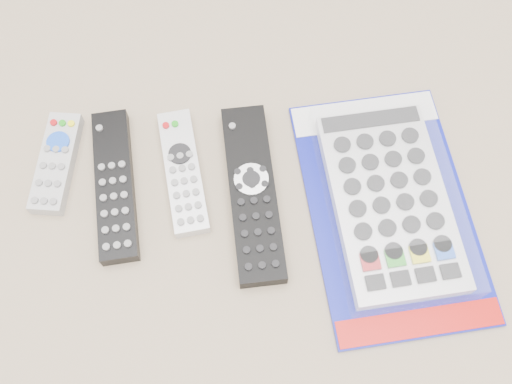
{
  "coord_description": "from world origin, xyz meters",
  "views": [
    {
      "loc": [
        0.04,
        -0.28,
        0.66
      ],
      "look_at": [
        0.05,
        0.01,
        0.01
      ],
      "focal_mm": 40.0,
      "sensor_mm": 36.0,
      "label": 1
    }
  ],
  "objects_px": {
    "remote_large_black": "(253,193)",
    "jumbo_remote_packaged": "(390,200)",
    "remote_small_grey": "(56,163)",
    "remote_slim_black": "(115,185)",
    "remote_silver_dvd": "(183,172)"
  },
  "relations": [
    {
      "from": "remote_large_black",
      "to": "jumbo_remote_packaged",
      "type": "xyz_separation_m",
      "value": [
        0.17,
        -0.02,
        0.01
      ]
    },
    {
      "from": "remote_large_black",
      "to": "remote_small_grey",
      "type": "bearing_deg",
      "value": 163.61
    },
    {
      "from": "remote_slim_black",
      "to": "remote_small_grey",
      "type": "bearing_deg",
      "value": 148.61
    },
    {
      "from": "remote_slim_black",
      "to": "remote_silver_dvd",
      "type": "relative_size",
      "value": 1.18
    },
    {
      "from": "remote_small_grey",
      "to": "jumbo_remote_packaged",
      "type": "xyz_separation_m",
      "value": [
        0.42,
        -0.07,
        0.01
      ]
    },
    {
      "from": "remote_small_grey",
      "to": "remote_large_black",
      "type": "bearing_deg",
      "value": -5.82
    },
    {
      "from": "remote_silver_dvd",
      "to": "remote_large_black",
      "type": "xyz_separation_m",
      "value": [
        0.09,
        -0.03,
        0.0
      ]
    },
    {
      "from": "remote_slim_black",
      "to": "remote_large_black",
      "type": "height_order",
      "value": "remote_large_black"
    },
    {
      "from": "remote_slim_black",
      "to": "remote_silver_dvd",
      "type": "distance_m",
      "value": 0.09
    },
    {
      "from": "remote_small_grey",
      "to": "jumbo_remote_packaged",
      "type": "distance_m",
      "value": 0.42
    },
    {
      "from": "remote_small_grey",
      "to": "remote_silver_dvd",
      "type": "bearing_deg",
      "value": -0.51
    },
    {
      "from": "remote_silver_dvd",
      "to": "remote_large_black",
      "type": "relative_size",
      "value": 0.73
    },
    {
      "from": "remote_large_black",
      "to": "jumbo_remote_packaged",
      "type": "height_order",
      "value": "jumbo_remote_packaged"
    },
    {
      "from": "remote_slim_black",
      "to": "remote_silver_dvd",
      "type": "xyz_separation_m",
      "value": [
        0.09,
        0.02,
        -0.0
      ]
    },
    {
      "from": "remote_silver_dvd",
      "to": "remote_small_grey",
      "type": "bearing_deg",
      "value": 164.41
    }
  ]
}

